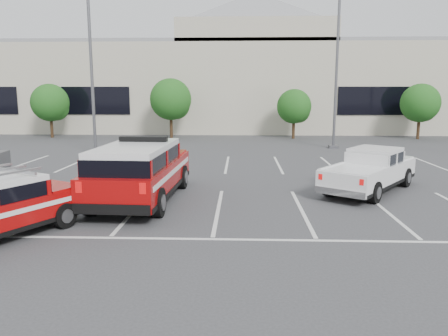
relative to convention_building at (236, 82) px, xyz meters
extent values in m
plane|color=#363638|center=(-0.18, -31.86, -4.72)|extent=(120.00, 120.00, 0.00)
cube|color=silver|center=(-0.18, -27.36, -4.71)|extent=(23.00, 15.00, 0.01)
cube|color=#BBB29F|center=(-0.18, 0.14, -0.72)|extent=(60.00, 15.00, 8.00)
cube|color=gray|center=(-0.18, 0.14, 3.43)|extent=(60.00, 15.00, 0.30)
cube|color=#BBB29F|center=(1.82, -1.36, 4.28)|extent=(14.00, 12.00, 2.00)
pyramid|color=gray|center=(1.82, -1.36, 6.88)|extent=(15.98, 15.98, 3.20)
cylinder|color=#3F2B19|center=(-15.18, -9.86, -3.88)|extent=(0.24, 0.24, 1.67)
sphere|color=#1B4D14|center=(-15.18, -9.86, -1.84)|extent=(3.07, 3.07, 3.07)
sphere|color=#1B4D14|center=(-14.78, -9.66, -2.30)|extent=(2.05, 2.05, 2.05)
cylinder|color=#3F2B19|center=(-5.18, -9.86, -3.80)|extent=(0.24, 0.24, 1.84)
sphere|color=#1B4D14|center=(-5.18, -9.86, -1.56)|extent=(3.37, 3.37, 3.37)
sphere|color=#1B4D14|center=(-4.78, -9.66, -2.07)|extent=(2.24, 2.24, 2.24)
cylinder|color=#3F2B19|center=(4.82, -9.86, -3.96)|extent=(0.24, 0.24, 1.51)
sphere|color=#1B4D14|center=(4.82, -9.86, -2.11)|extent=(2.77, 2.77, 2.77)
sphere|color=#1B4D14|center=(5.22, -9.66, -2.53)|extent=(1.85, 1.85, 1.85)
cylinder|color=#3F2B19|center=(14.82, -9.86, -3.88)|extent=(0.24, 0.24, 1.67)
sphere|color=#1B4D14|center=(14.82, -9.86, -1.84)|extent=(3.07, 3.07, 3.07)
sphere|color=#1B4D14|center=(15.22, -9.66, -2.30)|extent=(2.05, 2.05, 2.05)
cube|color=#59595E|center=(-8.18, -19.86, -4.62)|extent=(0.60, 0.60, 0.20)
cylinder|color=#59595E|center=(-8.18, -19.86, 0.28)|extent=(0.18, 0.18, 10.00)
cube|color=#59595E|center=(6.82, -15.86, -4.62)|extent=(0.60, 0.60, 0.20)
cylinder|color=#59595E|center=(6.82, -15.86, 0.28)|extent=(0.18, 0.18, 10.00)
cube|color=#950707|center=(-2.93, -30.67, -3.85)|extent=(2.59, 6.40, 0.96)
cube|color=black|center=(-2.96, -31.24, -3.12)|extent=(2.32, 4.56, 0.50)
cube|color=silver|center=(-2.96, -31.24, -2.77)|extent=(2.27, 4.47, 0.18)
cube|color=black|center=(-2.91, -30.26, -2.59)|extent=(1.71, 0.40, 0.17)
cube|color=silver|center=(5.48, -28.93, -4.02)|extent=(4.66, 5.36, 0.77)
cube|color=black|center=(5.77, -28.54, -3.43)|extent=(2.48, 2.52, 0.40)
cube|color=silver|center=(5.77, -28.54, -3.16)|extent=(2.43, 2.46, 0.15)
camera|label=1|loc=(0.54, -45.54, -0.92)|focal=35.00mm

